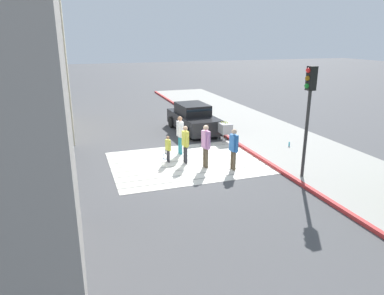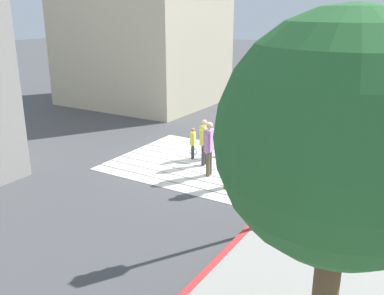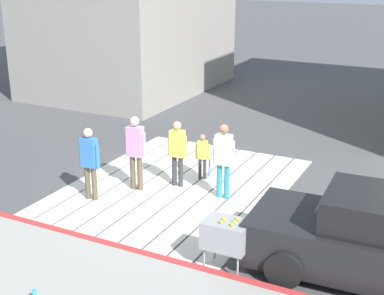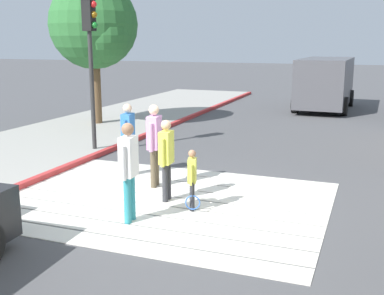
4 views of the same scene
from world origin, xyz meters
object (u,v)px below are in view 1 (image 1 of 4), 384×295
Objects in this scene: tennis_ball_cart at (225,128)px; pedestrian_teen_behind at (180,132)px; traffic_light_corner at (309,101)px; pedestrian_adult_lead at (206,143)px; car_parked_near_curb at (193,119)px; pedestrian_adult_side at (185,142)px; water_bottle at (289,144)px; pedestrian_child_with_racket at (168,148)px; pedestrian_adult_trailing at (234,146)px.

pedestrian_teen_behind is at bearing 24.87° from tennis_ball_cart.
traffic_light_corner is 4.32m from pedestrian_adult_lead.
car_parked_near_curb reaches higher than tennis_ball_cart.
car_parked_near_curb is 5.39m from pedestrian_adult_side.
pedestrian_adult_lead is at bearing 13.30° from water_bottle.
pedestrian_child_with_racket is (4.31, -3.52, -2.38)m from traffic_light_corner.
pedestrian_teen_behind is at bearing -10.04° from water_bottle.
car_parked_near_curb is 6.39m from pedestrian_adult_trailing.
pedestrian_adult_lead is at bearing -38.42° from traffic_light_corner.
pedestrian_adult_trailing is (2.04, -1.77, -2.03)m from traffic_light_corner.
water_bottle is 6.08m from pedestrian_child_with_racket.
car_parked_near_curb is at bearing -112.39° from pedestrian_adult_side.
traffic_light_corner is 4.82m from water_bottle.
traffic_light_corner is 19.27× the size of water_bottle.
traffic_light_corner reaches higher than tennis_ball_cart.
tennis_ball_cart is at bearing -138.96° from pedestrian_adult_side.
pedestrian_adult_trailing is (0.46, 6.37, 0.27)m from car_parked_near_curb.
pedestrian_adult_trailing is at bearing 118.44° from pedestrian_teen_behind.
tennis_ball_cart is at bearing -108.94° from pedestrian_adult_trailing.
pedestrian_adult_trailing is 0.97× the size of pedestrian_teen_behind.
car_parked_near_curb is 5.37m from pedestrian_child_with_racket.
car_parked_near_curb is at bearing -54.27° from water_bottle.
car_parked_near_curb is at bearing -103.90° from pedestrian_adult_lead.
pedestrian_adult_side is (5.38, 0.35, 0.73)m from water_bottle.
pedestrian_teen_behind reaches higher than pedestrian_child_with_racket.
traffic_light_corner is 6.23m from tennis_ball_cart.
tennis_ball_cart is at bearing -148.58° from pedestrian_child_with_racket.
pedestrian_adult_lead is 2.11m from pedestrian_teen_behind.
car_parked_near_curb is at bearing -120.54° from pedestrian_child_with_racket.
pedestrian_child_with_racket is at bearing 31.42° from tennis_ball_cart.
pedestrian_adult_lead is 1.77m from pedestrian_child_with_racket.
pedestrian_adult_lead reaches higher than pedestrian_adult_side.
water_bottle is (-3.33, 4.63, -0.50)m from car_parked_near_curb.
pedestrian_adult_trailing is (-0.97, 0.61, -0.06)m from pedestrian_adult_lead.
pedestrian_adult_trailing is 3.03m from pedestrian_teen_behind.
pedestrian_teen_behind is (0.48, -2.05, -0.02)m from pedestrian_adult_lead.
pedestrian_adult_trailing reaches higher than car_parked_near_curb.
car_parked_near_curb is 2.66× the size of pedestrian_adult_side.
pedestrian_teen_behind is (5.23, -0.93, 0.81)m from water_bottle.
car_parked_near_curb is 5.94m from pedestrian_adult_lead.
water_bottle is 0.13× the size of pedestrian_adult_trailing.
water_bottle is (-2.43, 2.23, -0.47)m from tennis_ball_cart.
pedestrian_child_with_racket is at bearing 59.46° from car_parked_near_curb.
pedestrian_adult_side reaches higher than car_parked_near_curb.
car_parked_near_curb is 2.46× the size of pedestrian_teen_behind.
pedestrian_adult_trailing is at bearing 142.47° from pedestrian_child_with_racket.
car_parked_near_curb is 8.61m from traffic_light_corner.
pedestrian_adult_side is (2.95, 2.57, 0.26)m from tennis_ball_cart.
pedestrian_adult_side reaches higher than pedestrian_child_with_racket.
traffic_light_corner reaches higher than pedestrian_teen_behind.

